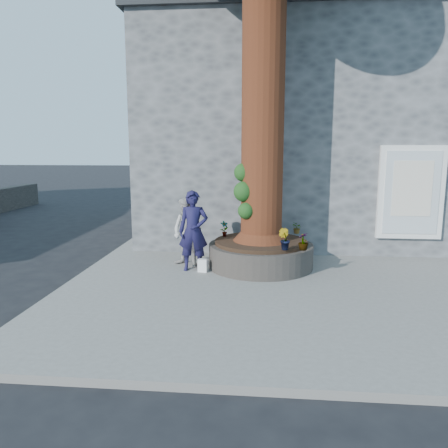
{
  "coord_description": "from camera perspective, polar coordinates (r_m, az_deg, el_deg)",
  "views": [
    {
      "loc": [
        0.87,
        -7.48,
        2.74
      ],
      "look_at": [
        0.07,
        1.0,
        1.25
      ],
      "focal_mm": 35.0,
      "sensor_mm": 36.0,
      "label": 1
    }
  ],
  "objects": [
    {
      "name": "ground",
      "position": [
        8.02,
        -1.19,
        -10.07
      ],
      "size": [
        120.0,
        120.0,
        0.0
      ],
      "primitive_type": "plane",
      "color": "black",
      "rests_on": "ground"
    },
    {
      "name": "woman",
      "position": [
        9.72,
        -4.76,
        -1.07
      ],
      "size": [
        0.94,
        0.86,
        1.55
      ],
      "primitive_type": "imported",
      "rotation": [
        0.0,
        0.0,
        -0.48
      ],
      "color": "#B3B0AB",
      "rests_on": "pavement"
    },
    {
      "name": "planter",
      "position": [
        9.77,
        4.82,
        -3.91
      ],
      "size": [
        2.3,
        2.3,
        0.6
      ],
      "color": "black",
      "rests_on": "pavement"
    },
    {
      "name": "plant_c",
      "position": [
        8.86,
        10.32,
        -2.26
      ],
      "size": [
        0.28,
        0.28,
        0.35
      ],
      "primitive_type": "imported",
      "rotation": [
        0.0,
        0.0,
        3.87
      ],
      "color": "gray",
      "rests_on": "planter"
    },
    {
      "name": "shopping_bag",
      "position": [
        9.38,
        -2.78,
        -5.43
      ],
      "size": [
        0.22,
        0.16,
        0.28
      ],
      "primitive_type": "cube",
      "rotation": [
        0.0,
        0.0,
        -0.19
      ],
      "color": "white",
      "rests_on": "pavement"
    },
    {
      "name": "stone_shop",
      "position": [
        14.78,
        11.95,
        11.34
      ],
      "size": [
        10.3,
        8.3,
        6.3
      ],
      "color": "#4C4E51",
      "rests_on": "ground"
    },
    {
      "name": "plant_d",
      "position": [
        10.53,
        9.54,
        -0.51
      ],
      "size": [
        0.31,
        0.32,
        0.28
      ],
      "primitive_type": "imported",
      "rotation": [
        0.0,
        0.0,
        5.15
      ],
      "color": "gray",
      "rests_on": "planter"
    },
    {
      "name": "plant_b",
      "position": [
        8.83,
        7.86,
        -1.98
      ],
      "size": [
        0.33,
        0.32,
        0.43
      ],
      "primitive_type": "imported",
      "rotation": [
        0.0,
        0.0,
        2.5
      ],
      "color": "gray",
      "rests_on": "planter"
    },
    {
      "name": "yellow_line",
      "position": [
        9.74,
        -18.75,
        -6.95
      ],
      "size": [
        0.1,
        30.0,
        0.01
      ],
      "primitive_type": "cube",
      "color": "yellow",
      "rests_on": "ground"
    },
    {
      "name": "pavement",
      "position": [
        8.92,
        9.26,
        -7.7
      ],
      "size": [
        9.0,
        8.0,
        0.12
      ],
      "primitive_type": "cube",
      "color": "slate",
      "rests_on": "ground"
    },
    {
      "name": "man",
      "position": [
        9.37,
        -4.02,
        -0.9
      ],
      "size": [
        0.66,
        0.47,
        1.73
      ],
      "primitive_type": "imported",
      "rotation": [
        0.0,
        0.0,
        0.09
      ],
      "color": "#171438",
      "rests_on": "pavement"
    },
    {
      "name": "plant_a",
      "position": [
        10.05,
        0.04,
        -0.61
      ],
      "size": [
        0.23,
        0.22,
        0.37
      ],
      "primitive_type": "imported",
      "rotation": [
        0.0,
        0.0,
        0.59
      ],
      "color": "gray",
      "rests_on": "planter"
    }
  ]
}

